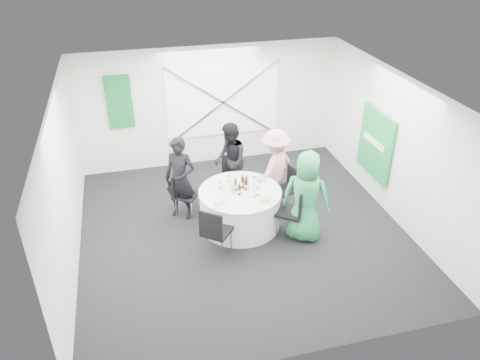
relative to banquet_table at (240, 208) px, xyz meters
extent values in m
plane|color=black|center=(0.00, -0.20, -0.38)|extent=(6.00, 6.00, 0.00)
plane|color=white|center=(0.00, -0.20, 2.42)|extent=(6.00, 6.00, 0.00)
plane|color=white|center=(0.00, 2.80, 1.02)|extent=(6.00, 0.00, 6.00)
plane|color=white|center=(0.00, -3.20, 1.02)|extent=(6.00, 0.00, 6.00)
plane|color=white|center=(-3.00, -0.20, 1.02)|extent=(0.00, 6.00, 6.00)
plane|color=white|center=(3.00, -0.20, 1.02)|extent=(0.00, 6.00, 6.00)
cube|color=silver|center=(0.30, 2.76, 1.12)|extent=(2.60, 0.03, 1.60)
cube|color=silver|center=(0.30, 2.72, 1.12)|extent=(2.63, 0.05, 1.84)
cube|color=silver|center=(0.30, 2.72, 1.12)|extent=(2.63, 0.05, 1.84)
cube|color=#125E29|center=(-2.00, 2.75, 1.32)|extent=(0.55, 0.04, 1.20)
cube|color=green|center=(2.94, 0.40, 0.82)|extent=(0.05, 1.20, 1.40)
cylinder|color=silver|center=(0.00, 0.00, -0.01)|extent=(1.52, 1.52, 0.74)
cylinder|color=silver|center=(0.00, 0.00, 0.37)|extent=(1.56, 1.56, 0.02)
cube|color=black|center=(0.11, 1.07, 0.05)|extent=(0.44, 0.44, 0.05)
cube|color=black|center=(0.12, 1.26, 0.29)|extent=(0.38, 0.08, 0.43)
cylinder|color=silver|center=(0.28, 1.22, -0.17)|extent=(0.02, 0.02, 0.41)
cylinder|color=silver|center=(-0.04, 1.25, -0.17)|extent=(0.02, 0.02, 0.41)
cylinder|color=silver|center=(0.25, 0.89, -0.17)|extent=(0.02, 0.02, 0.41)
cylinder|color=silver|center=(-0.07, 0.92, -0.17)|extent=(0.02, 0.02, 0.41)
cube|color=black|center=(-0.93, 0.63, 0.05)|extent=(0.56, 0.56, 0.05)
cube|color=black|center=(-1.09, 0.73, 0.30)|extent=(0.25, 0.34, 0.43)
cylinder|color=silver|center=(-0.97, 0.85, -0.17)|extent=(0.02, 0.02, 0.42)
cylinder|color=silver|center=(-1.16, 0.58, -0.17)|extent=(0.02, 0.02, 0.42)
cylinder|color=silver|center=(-0.70, 0.67, -0.17)|extent=(0.02, 0.02, 0.42)
cylinder|color=silver|center=(-0.89, 0.40, -0.17)|extent=(0.02, 0.02, 0.42)
cube|color=black|center=(1.04, 0.35, 0.05)|extent=(0.51, 0.51, 0.05)
cube|color=black|center=(1.22, 0.41, 0.28)|extent=(0.16, 0.37, 0.43)
cylinder|color=silver|center=(1.24, 0.25, -0.18)|extent=(0.02, 0.02, 0.41)
cylinder|color=silver|center=(1.14, 0.55, -0.18)|extent=(0.02, 0.02, 0.41)
cylinder|color=silver|center=(0.94, 0.14, -0.18)|extent=(0.02, 0.02, 0.41)
cylinder|color=silver|center=(0.83, 0.45, -0.18)|extent=(0.02, 0.02, 0.41)
cube|color=black|center=(0.80, -0.54, 0.12)|extent=(0.65, 0.65, 0.06)
cube|color=black|center=(0.99, -0.66, 0.40)|extent=(0.28, 0.40, 0.50)
cylinder|color=silver|center=(0.86, -0.80, -0.14)|extent=(0.02, 0.02, 0.48)
cylinder|color=silver|center=(1.07, -0.49, -0.14)|extent=(0.02, 0.02, 0.48)
cylinder|color=silver|center=(0.54, -0.59, -0.14)|extent=(0.02, 0.02, 0.48)
cylinder|color=silver|center=(0.75, -0.27, -0.14)|extent=(0.02, 0.02, 0.48)
cube|color=black|center=(-0.61, -0.76, 0.10)|extent=(0.64, 0.64, 0.05)
cube|color=black|center=(-0.74, -0.93, 0.37)|extent=(0.36, 0.30, 0.48)
cylinder|color=silver|center=(-0.87, -0.79, -0.15)|extent=(0.02, 0.02, 0.46)
cylinder|color=silver|center=(-0.58, -1.02, -0.15)|extent=(0.02, 0.02, 0.46)
cylinder|color=silver|center=(-0.64, -0.50, -0.15)|extent=(0.02, 0.02, 0.46)
cylinder|color=silver|center=(-0.35, -0.73, -0.15)|extent=(0.02, 0.02, 0.46)
imported|color=black|center=(-1.03, 0.60, 0.46)|extent=(0.73, 0.66, 1.68)
imported|color=black|center=(0.08, 1.13, 0.43)|extent=(0.49, 0.82, 1.63)
imported|color=pink|center=(0.88, 0.62, 0.44)|extent=(1.15, 1.01, 1.64)
imported|color=#299955|center=(1.05, -0.66, 0.49)|extent=(1.02, 0.93, 1.75)
cylinder|color=silver|center=(-0.06, 0.50, 0.39)|extent=(0.27, 0.27, 0.01)
cylinder|color=silver|center=(-0.43, 0.34, 0.39)|extent=(0.28, 0.28, 0.01)
cylinder|color=silver|center=(0.48, 0.28, 0.39)|extent=(0.25, 0.25, 0.01)
cylinder|color=#9BB360|center=(0.48, 0.28, 0.41)|extent=(0.16, 0.16, 0.02)
cylinder|color=silver|center=(0.37, -0.44, 0.39)|extent=(0.26, 0.26, 0.01)
cylinder|color=#9BB360|center=(0.37, -0.44, 0.41)|extent=(0.17, 0.17, 0.02)
cylinder|color=silver|center=(-0.43, -0.39, 0.39)|extent=(0.25, 0.25, 0.01)
cube|color=silver|center=(-0.46, -0.31, 0.42)|extent=(0.23, 0.22, 0.05)
cylinder|color=#361809|center=(-0.08, 0.06, 0.48)|extent=(0.06, 0.06, 0.20)
cylinder|color=#361809|center=(-0.08, 0.06, 0.61)|extent=(0.02, 0.02, 0.06)
cylinder|color=#D0C16E|center=(-0.08, 0.06, 0.46)|extent=(0.06, 0.06, 0.07)
cylinder|color=#361809|center=(0.08, 0.11, 0.49)|extent=(0.06, 0.06, 0.22)
cylinder|color=#361809|center=(0.08, 0.11, 0.63)|extent=(0.02, 0.02, 0.06)
cylinder|color=#D0C16E|center=(0.08, 0.11, 0.47)|extent=(0.06, 0.06, 0.08)
cylinder|color=#361809|center=(0.13, 0.04, 0.47)|extent=(0.06, 0.06, 0.19)
cylinder|color=#361809|center=(0.13, 0.04, 0.59)|extent=(0.02, 0.02, 0.06)
cylinder|color=#D0C16E|center=(0.13, 0.04, 0.45)|extent=(0.06, 0.06, 0.06)
cylinder|color=#361809|center=(-0.04, -0.12, 0.47)|extent=(0.06, 0.06, 0.19)
cylinder|color=#361809|center=(-0.04, -0.12, 0.60)|extent=(0.02, 0.02, 0.06)
cylinder|color=#D0C16E|center=(-0.04, -0.12, 0.46)|extent=(0.06, 0.06, 0.07)
cylinder|color=#40A859|center=(0.16, 0.10, 0.50)|extent=(0.08, 0.08, 0.24)
cylinder|color=#40A859|center=(0.16, 0.10, 0.65)|extent=(0.03, 0.03, 0.06)
cylinder|color=#D0C16E|center=(0.16, 0.10, 0.47)|extent=(0.08, 0.08, 0.08)
cylinder|color=silver|center=(-0.15, -0.04, 0.50)|extent=(0.08, 0.08, 0.25)
cylinder|color=silver|center=(-0.15, -0.04, 0.66)|extent=(0.03, 0.03, 0.06)
cylinder|color=#D0C16E|center=(-0.15, -0.04, 0.48)|extent=(0.08, 0.08, 0.09)
cylinder|color=white|center=(-0.13, 0.38, 0.38)|extent=(0.06, 0.06, 0.00)
cylinder|color=white|center=(-0.13, 0.38, 0.43)|extent=(0.01, 0.01, 0.10)
cone|color=white|center=(-0.13, 0.38, 0.51)|extent=(0.07, 0.07, 0.08)
cylinder|color=white|center=(0.32, 0.19, 0.38)|extent=(0.06, 0.06, 0.00)
cylinder|color=white|center=(0.32, 0.19, 0.43)|extent=(0.01, 0.01, 0.10)
cone|color=white|center=(0.32, 0.19, 0.51)|extent=(0.07, 0.07, 0.08)
cylinder|color=white|center=(-0.33, -0.21, 0.38)|extent=(0.06, 0.06, 0.00)
cylinder|color=white|center=(-0.33, -0.21, 0.43)|extent=(0.01, 0.01, 0.10)
cone|color=white|center=(-0.33, -0.21, 0.51)|extent=(0.07, 0.07, 0.08)
cylinder|color=white|center=(-0.33, 0.17, 0.38)|extent=(0.06, 0.06, 0.00)
cylinder|color=white|center=(-0.33, 0.17, 0.43)|extent=(0.01, 0.01, 0.10)
cone|color=white|center=(-0.33, 0.17, 0.51)|extent=(0.07, 0.07, 0.08)
cylinder|color=white|center=(0.22, -0.27, 0.38)|extent=(0.06, 0.06, 0.00)
cylinder|color=white|center=(0.22, -0.27, 0.43)|extent=(0.01, 0.01, 0.10)
cone|color=white|center=(0.22, -0.27, 0.51)|extent=(0.07, 0.07, 0.08)
cylinder|color=white|center=(0.38, 0.05, 0.38)|extent=(0.06, 0.06, 0.00)
cylinder|color=white|center=(0.38, 0.05, 0.43)|extent=(0.01, 0.01, 0.10)
cone|color=white|center=(0.38, 0.05, 0.51)|extent=(0.07, 0.07, 0.08)
cylinder|color=white|center=(0.29, -0.21, 0.38)|extent=(0.06, 0.06, 0.00)
cylinder|color=white|center=(0.29, -0.21, 0.43)|extent=(0.01, 0.01, 0.10)
cone|color=white|center=(0.29, -0.21, 0.51)|extent=(0.07, 0.07, 0.08)
cube|color=silver|center=(0.55, 0.18, 0.38)|extent=(0.10, 0.13, 0.01)
cube|color=silver|center=(0.38, 0.43, 0.38)|extent=(0.09, 0.14, 0.01)
cube|color=silver|center=(-0.39, 0.43, 0.38)|extent=(0.09, 0.14, 0.01)
cube|color=silver|center=(-0.56, 0.14, 0.38)|extent=(0.09, 0.14, 0.01)
cube|color=silver|center=(0.17, 0.55, 0.38)|extent=(0.15, 0.02, 0.01)
cube|color=silver|center=(-0.12, 0.56, 0.38)|extent=(0.15, 0.03, 0.01)
camera|label=1|loc=(-1.86, -7.23, 4.92)|focal=35.00mm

